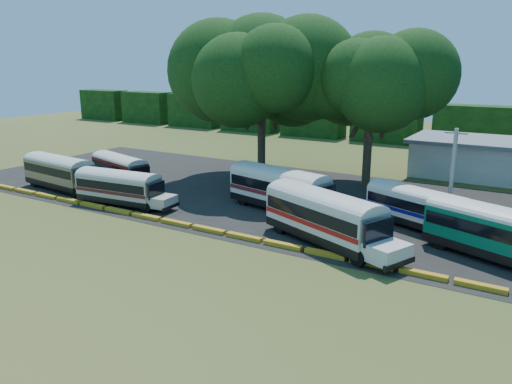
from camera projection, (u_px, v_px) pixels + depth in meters
The scene contains 15 objects.
ground at pixel (184, 232), 35.63m from camera, with size 160.00×160.00×0.00m, color #304316.
asphalt_strip at pixel (277, 196), 45.08m from camera, with size 64.00×24.00×0.02m, color black.
curb at pixel (192, 226), 36.42m from camera, with size 53.70×0.45×0.30m.
terminal_building at pixel (507, 160), 51.01m from camera, with size 19.00×9.00×4.00m.
treeline_backdrop at pixel (386, 122), 74.65m from camera, with size 130.00×4.00×6.00m.
bus_beige at pixel (60, 170), 46.99m from camera, with size 10.04×3.43×3.24m.
bus_red at pixel (121, 168), 48.90m from camera, with size 9.29×4.62×2.97m.
bus_cream_west at pixel (120, 186), 41.92m from camera, with size 9.27×3.08×2.99m.
bus_cream_east at pixel (281, 187), 40.35m from camera, with size 11.05×5.05×3.53m.
bus_white_red at pixel (326, 215), 32.92m from camera, with size 11.09×6.67×3.58m.
bus_white_blue at pixel (418, 206), 36.16m from camera, with size 9.26×5.50×2.99m.
bus_teal at pixel (500, 231), 30.08m from camera, with size 10.45×6.02×3.36m.
tree_west at pixel (262, 67), 48.88m from camera, with size 13.88×13.88×16.36m.
tree_center at pixel (372, 77), 45.68m from camera, with size 11.14×11.14×14.53m.
utility_pole at pixel (452, 175), 36.92m from camera, with size 1.60×0.30×7.14m.
Camera 1 is at (21.82, -26.24, 11.83)m, focal length 35.00 mm.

